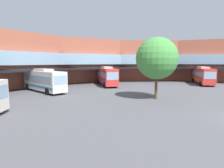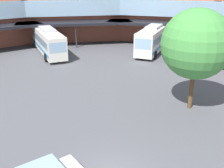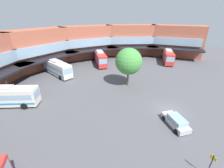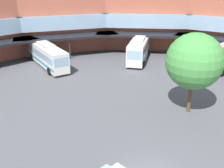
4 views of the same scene
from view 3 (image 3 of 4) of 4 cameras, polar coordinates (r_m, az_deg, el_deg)
name	(u,v)px [view 3 (image 3 of 4)]	position (r m, az deg, el deg)	size (l,w,h in m)	color
ground_plane	(168,110)	(26.87, 20.55, -9.28)	(124.02, 124.02, 0.00)	#515156
station_building	(63,64)	(32.02, -18.16, 7.35)	(80.76, 48.43, 10.54)	#AD5942
bus_1	(1,96)	(31.49, -36.41, -3.76)	(7.47, 11.86, 3.65)	silver
bus_2	(168,56)	(52.01, 20.36, 9.93)	(11.15, 4.68, 3.93)	red
bus_3	(57,68)	(40.75, -20.10, 5.84)	(5.92, 10.78, 3.83)	silver
bus_4	(100,57)	(47.18, -4.59, 9.97)	(10.49, 8.77, 3.97)	red
parked_car	(176,121)	(23.59, 22.97, -12.89)	(4.56, 4.16, 1.53)	#B7B7BC
plaza_tree	(129,61)	(31.53, 6.30, 8.46)	(5.54, 5.54, 8.21)	brown
stop_sign_post	(211,164)	(18.58, 33.27, -23.88)	(0.43, 0.47, 2.81)	#2D2D33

